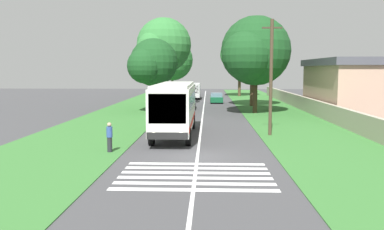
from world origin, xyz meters
The scene contains 19 objects.
ground centered at (0.00, 0.00, 0.00)m, with size 160.00×160.00×0.00m, color #424244.
grass_verge_left centered at (15.00, 8.20, 0.02)m, with size 120.00×8.00×0.04m, color #387533.
grass_verge_right centered at (15.00, -8.20, 0.02)m, with size 120.00×8.00×0.04m, color #387533.
centre_line centered at (15.00, 0.00, 0.00)m, with size 110.00×0.16×0.01m, color silver.
coach_bus centered at (7.27, 1.80, 2.15)m, with size 11.16×2.62×3.73m.
zebra_crossing centered at (-3.92, 0.00, 0.00)m, with size 4.95×6.80×0.01m.
trailing_car_0 centered at (27.54, 1.86, 0.67)m, with size 4.30×1.78×1.43m.
trailing_car_1 centered at (37.03, -1.75, 0.67)m, with size 4.30×1.78×1.43m.
trailing_minibus_0 centered at (44.20, 1.81, 1.55)m, with size 6.00×2.14×2.53m.
roadside_tree_left_0 centered at (23.94, 5.66, 5.34)m, with size 6.64×5.37×8.13m.
roadside_tree_left_1 centered at (32.45, 5.43, 7.73)m, with size 8.22×7.12×11.43m.
roadside_tree_left_2 centered at (51.89, 6.02, 6.28)m, with size 8.23×7.32×10.06m.
roadside_tree_right_0 centered at (32.15, -6.14, 7.26)m, with size 8.79×7.48×11.17m.
roadside_tree_right_1 centered at (51.69, -5.86, 7.59)m, with size 8.36×6.88×11.15m.
roadside_tree_right_2 centered at (22.76, -5.39, 6.51)m, with size 8.98×7.42×10.39m.
utility_pole centered at (7.55, -5.00, 4.27)m, with size 0.24×1.40×8.18m.
roadside_wall centered at (20.00, -11.60, 0.82)m, with size 70.00×0.40×1.56m, color #B2A893.
roadside_building centered at (21.77, -16.56, 2.95)m, with size 14.04×9.68×5.84m.
pedestrian centered at (1.00, 5.02, 0.91)m, with size 0.34×0.34×1.69m.
Camera 1 is at (-21.96, -0.57, 4.69)m, focal length 38.66 mm.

